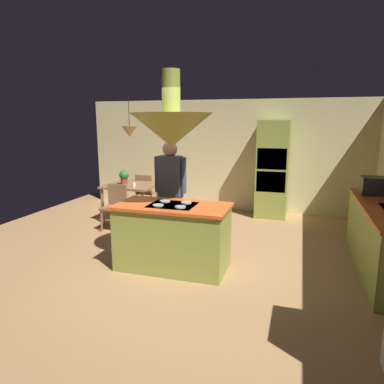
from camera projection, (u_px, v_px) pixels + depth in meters
name	position (u px, v px, depth m)	size (l,w,h in m)	color
ground	(178.00, 262.00, 5.25)	(8.16, 8.16, 0.00)	#AD7F51
wall_back	(226.00, 155.00, 8.23)	(6.80, 0.10, 2.55)	beige
kitchen_island	(173.00, 236.00, 4.97)	(1.59, 0.82, 0.95)	#939E42
counter_run_right	(384.00, 238.00, 4.90)	(0.73, 2.63, 0.93)	#939E42
oven_tower	(272.00, 169.00, 7.58)	(0.66, 0.62, 2.09)	#939E42
dining_table	(132.00, 189.00, 7.39)	(1.04, 0.95, 0.76)	#8C6141
person_at_island	(170.00, 188.00, 5.58)	(0.53, 0.24, 1.76)	tan
range_hood	(172.00, 128.00, 4.67)	(1.10, 1.10, 1.00)	#939E42
pendant_light_over_table	(129.00, 131.00, 7.15)	(0.32, 0.32, 0.82)	#E0B266
chair_facing_island	(115.00, 204.00, 6.77)	(0.40, 0.40, 0.87)	#8C6141
chair_by_back_wall	(146.00, 190.00, 8.08)	(0.40, 0.40, 0.87)	#8C6141
potted_plant_on_table	(124.00, 176.00, 7.35)	(0.20, 0.20, 0.30)	#99382D
cup_on_table	(134.00, 185.00, 7.09)	(0.07, 0.07, 0.09)	white
microwave_on_counter	(377.00, 186.00, 5.51)	(0.46, 0.36, 0.28)	#232326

